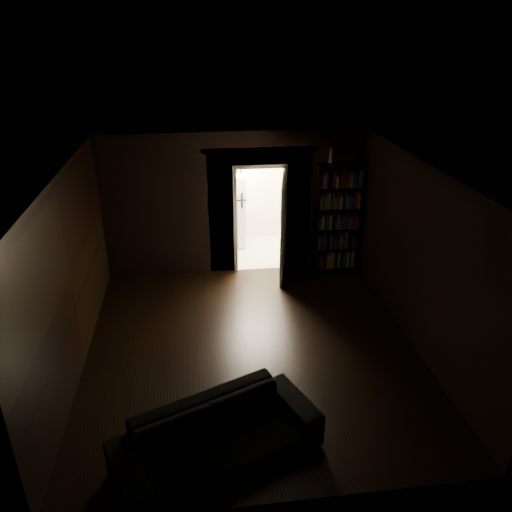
{
  "coord_description": "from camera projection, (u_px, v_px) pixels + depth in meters",
  "views": [
    {
      "loc": [
        -0.75,
        -6.34,
        4.56
      ],
      "look_at": [
        0.18,
        0.9,
        1.16
      ],
      "focal_mm": 35.0,
      "sensor_mm": 36.0,
      "label": 1
    }
  ],
  "objects": [
    {
      "name": "figurine",
      "position": [
        331.0,
        155.0,
        9.29
      ],
      "size": [
        0.11,
        0.11,
        0.28
      ],
      "primitive_type": "cube",
      "rotation": [
        0.0,
        0.0,
        0.23
      ],
      "color": "silver",
      "rests_on": "bookshelf"
    },
    {
      "name": "room_walls",
      "position": [
        243.0,
        222.0,
        7.96
      ],
      "size": [
        5.02,
        5.61,
        2.84
      ],
      "color": "black",
      "rests_on": "ground"
    },
    {
      "name": "door",
      "position": [
        283.0,
        229.0,
        9.46
      ],
      "size": [
        0.23,
        0.84,
        2.05
      ],
      "primitive_type": "cube",
      "rotation": [
        0.0,
        0.0,
        1.35
      ],
      "color": "silver",
      "rests_on": "ground"
    },
    {
      "name": "refrigerator",
      "position": [
        228.0,
        210.0,
        11.05
      ],
      "size": [
        0.77,
        0.72,
        1.65
      ],
      "primitive_type": "cube",
      "rotation": [
        0.0,
        0.0,
        0.05
      ],
      "color": "white",
      "rests_on": "ground"
    },
    {
      "name": "sofa",
      "position": [
        217.0,
        430.0,
        5.56
      ],
      "size": [
        2.54,
        1.83,
        0.89
      ],
      "primitive_type": "imported",
      "rotation": [
        0.0,
        0.0,
        0.4
      ],
      "color": "black",
      "rests_on": "ground"
    },
    {
      "name": "bookshelf",
      "position": [
        337.0,
        218.0,
        9.77
      ],
      "size": [
        0.95,
        0.53,
        2.2
      ],
      "primitive_type": "cube",
      "rotation": [
        0.0,
        0.0,
        0.25
      ],
      "color": "black",
      "rests_on": "ground"
    },
    {
      "name": "ground",
      "position": [
        252.0,
        349.0,
        7.71
      ],
      "size": [
        5.5,
        5.5,
        0.0
      ],
      "primitive_type": "plane",
      "color": "black",
      "rests_on": "ground"
    },
    {
      "name": "kitchen_alcove",
      "position": [
        253.0,
        195.0,
        10.73
      ],
      "size": [
        2.2,
        1.8,
        2.6
      ],
      "color": "#B7B2A0",
      "rests_on": "ground"
    },
    {
      "name": "bottles",
      "position": [
        229.0,
        168.0,
        10.62
      ],
      "size": [
        0.55,
        0.29,
        0.23
      ],
      "primitive_type": "cube",
      "rotation": [
        0.0,
        0.0,
        0.41
      ],
      "color": "black",
      "rests_on": "refrigerator"
    }
  ]
}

